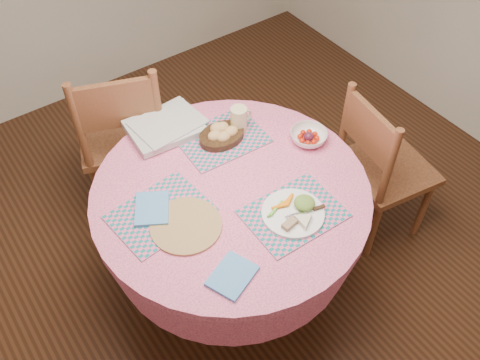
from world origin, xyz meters
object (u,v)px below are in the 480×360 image
object	(u,v)px
wicker_trivet	(186,226)
dining_table	(231,217)
chair_back	(123,136)
dinner_plate	(295,212)
chair_right	(380,166)
fruit_bowl	(309,137)
bread_bowl	(222,134)
latte_mug	(239,119)

from	to	relation	value
wicker_trivet	dining_table	bearing A→B (deg)	12.57
chair_back	dinner_plate	distance (m)	1.15
wicker_trivet	dinner_plate	size ratio (longest dim) A/B	1.13
chair_right	chair_back	world-z (taller)	chair_back
dining_table	wicker_trivet	distance (m)	0.34
chair_right	fruit_bowl	distance (m)	0.50
chair_back	wicker_trivet	world-z (taller)	chair_back
wicker_trivet	dinner_plate	world-z (taller)	dinner_plate
chair_back	bread_bowl	world-z (taller)	chair_back
chair_back	latte_mug	size ratio (longest dim) A/B	8.08
dining_table	dinner_plate	size ratio (longest dim) A/B	4.67
chair_right	dinner_plate	xyz separation A→B (m)	(-0.72, -0.14, 0.28)
dining_table	wicker_trivet	xyz separation A→B (m)	(-0.27, -0.06, 0.20)
chair_right	bread_bowl	xyz separation A→B (m)	(-0.71, 0.42, 0.29)
bread_bowl	dinner_plate	bearing A→B (deg)	-91.12
chair_back	latte_mug	world-z (taller)	chair_back
dining_table	chair_right	bearing A→B (deg)	-8.93
chair_right	chair_back	size ratio (longest dim) A/B	0.93
chair_right	latte_mug	distance (m)	0.81
chair_back	chair_right	bearing A→B (deg)	157.07
bread_bowl	latte_mug	distance (m)	0.11
chair_back	fruit_bowl	size ratio (longest dim) A/B	5.46
dinner_plate	bread_bowl	size ratio (longest dim) A/B	1.15
dining_table	chair_back	world-z (taller)	chair_back
latte_mug	chair_right	bearing A→B (deg)	-35.65
dining_table	latte_mug	world-z (taller)	latte_mug
chair_back	dinner_plate	xyz separation A→B (m)	(0.28, -1.09, 0.24)
latte_mug	dining_table	bearing A→B (deg)	-130.96
dinner_plate	chair_back	bearing A→B (deg)	104.56
dining_table	chair_back	bearing A→B (deg)	100.13
bread_bowl	fruit_bowl	bearing A→B (deg)	-37.04
dining_table	chair_right	size ratio (longest dim) A/B	1.30
dining_table	bread_bowl	xyz separation A→B (m)	(0.15, 0.29, 0.23)
latte_mug	chair_back	bearing A→B (deg)	127.78
chair_right	dinner_plate	distance (m)	0.78
chair_back	bread_bowl	xyz separation A→B (m)	(0.29, -0.53, 0.25)
dining_table	bread_bowl	size ratio (longest dim) A/B	5.39
latte_mug	fruit_bowl	size ratio (longest dim) A/B	0.68
dining_table	dinner_plate	bearing A→B (deg)	-63.49
latte_mug	fruit_bowl	bearing A→B (deg)	-49.24
chair_back	bread_bowl	distance (m)	0.65
bread_bowl	latte_mug	size ratio (longest dim) A/B	1.81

